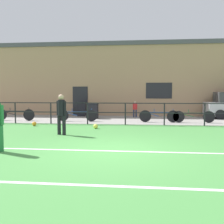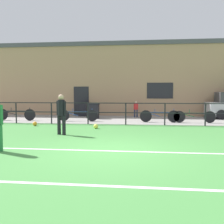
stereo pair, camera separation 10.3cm
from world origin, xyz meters
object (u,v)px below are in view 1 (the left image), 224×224
at_px(bicycle_parked_3, 15,114).
at_px(trash_bin_1, 82,109).
at_px(bicycle_parked_2, 194,117).
at_px(soccer_ball_spare, 34,124).
at_px(bicycle_parked_1, 77,115).
at_px(soccer_ball_match, 96,126).
at_px(player_goalkeeper, 61,112).
at_px(bicycle_parked_0, 159,116).
at_px(trash_bin_0, 93,111).
at_px(spectator_child, 135,108).

xyz_separation_m(bicycle_parked_3, trash_bin_1, (3.36, 3.13, 0.14)).
height_order(bicycle_parked_2, trash_bin_1, trash_bin_1).
distance_m(bicycle_parked_2, trash_bin_1, 7.64).
distance_m(soccer_ball_spare, bicycle_parked_2, 8.52).
distance_m(soccer_ball_spare, trash_bin_1, 5.44).
relative_size(bicycle_parked_1, bicycle_parked_2, 1.03).
xyz_separation_m(bicycle_parked_2, trash_bin_1, (-6.97, 3.13, 0.16)).
relative_size(soccer_ball_match, bicycle_parked_1, 0.09).
distance_m(player_goalkeeper, bicycle_parked_0, 6.27).
relative_size(bicycle_parked_0, bicycle_parked_3, 0.92).
bearing_deg(bicycle_parked_2, trash_bin_1, 155.83).
bearing_deg(soccer_ball_match, bicycle_parked_1, 119.15).
xyz_separation_m(soccer_ball_spare, trash_bin_0, (2.31, 3.89, 0.40)).
xyz_separation_m(player_goalkeeper, trash_bin_1, (-0.92, 7.78, -0.40)).
bearing_deg(bicycle_parked_0, player_goalkeeper, -131.83).
xyz_separation_m(player_goalkeeper, soccer_ball_match, (1.05, 1.86, -0.81)).
distance_m(bicycle_parked_0, bicycle_parked_1, 4.67).
bearing_deg(bicycle_parked_2, soccer_ball_spare, -165.38).
relative_size(player_goalkeeper, bicycle_parked_2, 0.71).
height_order(bicycle_parked_1, trash_bin_0, trash_bin_0).
height_order(bicycle_parked_1, trash_bin_1, trash_bin_1).
xyz_separation_m(bicycle_parked_2, bicycle_parked_3, (-10.33, 0.00, 0.02)).
bearing_deg(soccer_ball_match, bicycle_parked_3, 152.30).
relative_size(spectator_child, bicycle_parked_2, 0.48).
height_order(spectator_child, trash_bin_0, spectator_child).
bearing_deg(bicycle_parked_3, spectator_child, 21.38).
xyz_separation_m(bicycle_parked_0, trash_bin_1, (-5.08, 3.13, 0.15)).
height_order(spectator_child, bicycle_parked_1, spectator_child).
height_order(bicycle_parked_1, bicycle_parked_2, bicycle_parked_1).
xyz_separation_m(spectator_child, bicycle_parked_2, (3.27, -2.76, -0.28)).
distance_m(spectator_child, trash_bin_0, 2.86).
distance_m(soccer_ball_match, bicycle_parked_1, 3.21).
xyz_separation_m(spectator_child, trash_bin_0, (-2.66, -1.03, -0.13)).
height_order(player_goalkeeper, bicycle_parked_0, player_goalkeeper).
relative_size(soccer_ball_match, trash_bin_0, 0.23).
relative_size(bicycle_parked_2, trash_bin_0, 2.37).
bearing_deg(bicycle_parked_0, bicycle_parked_3, 180.00).
bearing_deg(soccer_ball_spare, spectator_child, 44.67).
bearing_deg(spectator_child, trash_bin_0, 16.04).
bearing_deg(player_goalkeeper, bicycle_parked_1, -64.91).
bearing_deg(bicycle_parked_1, player_goalkeeper, -83.79).
xyz_separation_m(spectator_child, bicycle_parked_0, (1.38, -2.76, -0.27)).
height_order(player_goalkeeper, bicycle_parked_1, player_goalkeeper).
bearing_deg(spectator_child, bicycle_parked_3, 16.37).
relative_size(soccer_ball_match, bicycle_parked_0, 0.10).
xyz_separation_m(soccer_ball_match, spectator_child, (1.73, 5.56, 0.52)).
relative_size(soccer_ball_spare, spectator_child, 0.20).
height_order(soccer_ball_match, bicycle_parked_0, bicycle_parked_0).
distance_m(bicycle_parked_1, trash_bin_1, 3.16).
bearing_deg(soccer_ball_spare, player_goalkeeper, -48.86).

